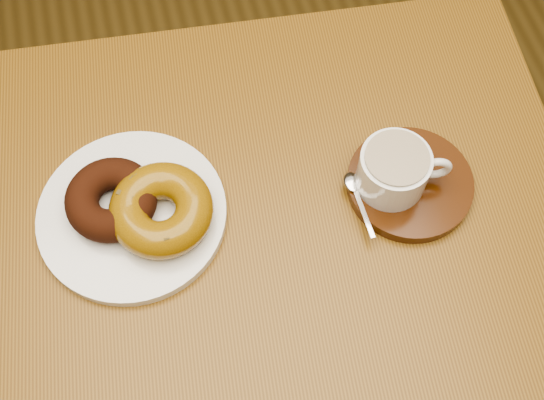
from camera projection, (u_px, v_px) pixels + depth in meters
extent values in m
plane|color=brown|center=(264.00, 312.00, 1.62)|extent=(6.00, 6.00, 0.00)
cube|color=brown|center=(257.00, 216.00, 0.89)|extent=(0.89, 0.70, 0.03)
cylinder|color=#462114|center=(51.00, 204.00, 1.33)|extent=(0.05, 0.05, 0.75)
cylinder|color=#462114|center=(424.00, 152.00, 1.38)|extent=(0.05, 0.05, 0.75)
cylinder|color=white|center=(132.00, 214.00, 0.86)|extent=(0.25, 0.25, 0.01)
torus|color=black|center=(111.00, 199.00, 0.84)|extent=(0.14, 0.14, 0.04)
torus|color=#875F0E|center=(161.00, 210.00, 0.83)|extent=(0.16, 0.16, 0.05)
cube|color=#493A18|center=(192.00, 195.00, 0.82)|extent=(0.01, 0.01, 0.00)
cube|color=#493A18|center=(182.00, 180.00, 0.83)|extent=(0.01, 0.01, 0.00)
cube|color=#493A18|center=(164.00, 173.00, 0.83)|extent=(0.01, 0.01, 0.00)
cube|color=#493A18|center=(143.00, 177.00, 0.83)|extent=(0.01, 0.01, 0.00)
cube|color=#493A18|center=(129.00, 191.00, 0.82)|extent=(0.01, 0.01, 0.00)
cube|color=#493A18|center=(125.00, 210.00, 0.81)|extent=(0.01, 0.01, 0.00)
cube|color=#493A18|center=(135.00, 226.00, 0.80)|extent=(0.01, 0.01, 0.00)
cube|color=#493A18|center=(154.00, 234.00, 0.80)|extent=(0.01, 0.01, 0.00)
cube|color=#493A18|center=(175.00, 229.00, 0.80)|extent=(0.01, 0.01, 0.00)
cube|color=#493A18|center=(190.00, 214.00, 0.81)|extent=(0.01, 0.01, 0.00)
cylinder|color=#371907|center=(410.00, 184.00, 0.88)|extent=(0.22, 0.22, 0.02)
cylinder|color=white|center=(393.00, 170.00, 0.85)|extent=(0.09, 0.09, 0.06)
cylinder|color=#533A1C|center=(397.00, 158.00, 0.82)|extent=(0.08, 0.08, 0.00)
torus|color=white|center=(435.00, 168.00, 0.84)|extent=(0.04, 0.02, 0.04)
ellipsoid|color=silver|center=(352.00, 182.00, 0.87)|extent=(0.02, 0.03, 0.01)
cube|color=silver|center=(363.00, 211.00, 0.85)|extent=(0.01, 0.08, 0.00)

